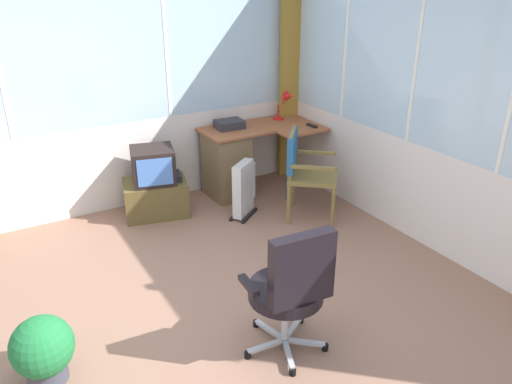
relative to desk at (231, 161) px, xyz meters
name	(u,v)px	position (x,y,z in m)	size (l,w,h in m)	color
ground	(201,339)	(-1.33, -2.05, -0.44)	(5.71, 5.73, 0.06)	#906753
north_window_panel	(91,83)	(-1.33, 0.34, 0.95)	(4.71, 0.07, 2.74)	silver
east_window_panel	(458,104)	(1.05, -2.05, 0.96)	(0.07, 4.73, 2.74)	silver
curtain_corner	(290,68)	(0.92, 0.21, 0.91)	(0.25, 0.07, 2.64)	olive
desk	(231,161)	(0.00, 0.00, 0.00)	(1.29, 0.79, 0.76)	#985533
desk_lamp	(286,101)	(0.78, 0.06, 0.57)	(0.23, 0.20, 0.34)	red
tv_remote	(312,126)	(0.87, -0.33, 0.36)	(0.04, 0.15, 0.02)	black
paper_tray	(229,124)	(0.04, 0.09, 0.40)	(0.30, 0.23, 0.09)	#2D2A31
wooden_armchair	(301,164)	(0.37, -0.84, 0.17)	(0.68, 0.68, 0.91)	olive
office_chair	(292,285)	(-0.89, -2.51, 0.14)	(0.61, 0.58, 0.96)	#B7B7BF
tv_on_stand	(155,186)	(-0.92, -0.05, -0.09)	(0.73, 0.58, 0.73)	brown
space_heater	(244,189)	(-0.13, -0.54, -0.11)	(0.39, 0.35, 0.59)	silver
potted_plant	(43,349)	(-2.34, -1.94, -0.17)	(0.39, 0.39, 0.46)	#3F424E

